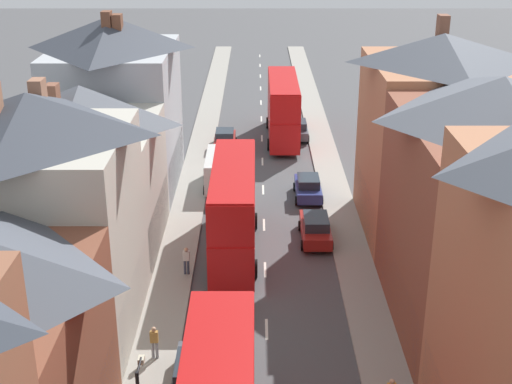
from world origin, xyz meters
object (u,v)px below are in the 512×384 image
car_near_silver (296,129)px  pedestrian_mid_right (153,341)px  double_decker_bus_far_approaching (232,208)px  car_near_blue (223,139)px  double_decker_bus_mid_street (281,108)px  pedestrian_far_left (185,259)px  car_parked_left_a (306,187)px  car_parked_right_a (192,376)px  car_mid_black (314,228)px  delivery_van (218,170)px

car_near_silver → pedestrian_mid_right: 33.61m
car_near_silver → pedestrian_mid_right: pedestrian_mid_right is taller
double_decker_bus_far_approaching → car_near_blue: (-1.29, 18.84, -1.97)m
double_decker_bus_mid_street → car_near_blue: (-4.89, -2.69, -1.97)m
pedestrian_mid_right → pedestrian_far_left: size_ratio=1.00×
car_near_silver → car_parked_left_a: car_parked_left_a is taller
pedestrian_far_left → car_near_silver: bearing=73.3°
car_near_blue → pedestrian_mid_right: size_ratio=2.41×
car_near_blue → pedestrian_mid_right: bearing=-93.8°
car_parked_right_a → double_decker_bus_mid_street: bearing=81.9°
car_parked_right_a → double_decker_bus_far_approaching: bearing=84.3°
car_near_silver → pedestrian_far_left: size_ratio=2.51×
car_near_blue → pedestrian_far_left: bearing=-93.2°
double_decker_bus_far_approaching → pedestrian_far_left: bearing=-130.4°
double_decker_bus_far_approaching → pedestrian_far_left: (-2.52, -2.96, -1.78)m
double_decker_bus_far_approaching → pedestrian_mid_right: (-3.23, -10.76, -1.78)m
car_parked_left_a → pedestrian_far_left: pedestrian_far_left is taller
double_decker_bus_far_approaching → car_mid_black: (4.91, 1.54, -1.99)m
car_parked_left_a → car_mid_black: (0.00, -6.68, 0.01)m
car_near_silver → pedestrian_far_left: 25.89m
pedestrian_far_left → car_mid_black: bearing=31.2°
car_parked_left_a → car_mid_black: size_ratio=0.91×
double_decker_bus_far_approaching → car_near_blue: size_ratio=2.78×
car_parked_right_a → car_mid_black: bearing=66.9°
double_decker_bus_far_approaching → pedestrian_mid_right: double_decker_bus_far_approaching is taller
car_mid_black → pedestrian_far_left: size_ratio=2.77×
double_decker_bus_mid_street → car_parked_left_a: double_decker_bus_mid_street is taller
double_decker_bus_far_approaching → car_near_blue: bearing=93.9°
car_parked_right_a → car_mid_black: car_parked_right_a is taller
car_parked_left_a → car_mid_black: car_mid_black is taller
pedestrian_mid_right → delivery_van: bearing=84.7°
car_parked_right_a → car_mid_black: (6.20, 14.55, -0.01)m
car_parked_right_a → car_near_blue: bearing=90.0°
delivery_van → car_parked_right_a: bearing=-90.0°
car_mid_black → delivery_van: delivery_van is taller
car_near_blue → car_near_silver: (6.20, 3.00, -0.04)m
car_parked_left_a → delivery_van: bearing=161.3°
delivery_van → car_near_silver: bearing=61.7°
car_parked_right_a → car_mid_black: 15.81m
car_parked_left_a → pedestrian_mid_right: pedestrian_mid_right is taller
double_decker_bus_mid_street → double_decker_bus_far_approaching: 21.83m
delivery_van → car_mid_black: bearing=-54.8°
car_parked_right_a → pedestrian_mid_right: (-1.94, 2.25, 0.19)m
car_mid_black → double_decker_bus_far_approaching: bearing=-162.6°
car_near_silver → car_mid_black: size_ratio=0.91×
car_mid_black → pedestrian_far_left: (-7.43, -4.49, 0.21)m
double_decker_bus_mid_street → car_mid_black: (1.31, -19.99, -1.99)m
double_decker_bus_mid_street → double_decker_bus_far_approaching: bearing=-99.5°
double_decker_bus_far_approaching → delivery_van: 10.50m
double_decker_bus_mid_street → pedestrian_mid_right: bearing=-101.9°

